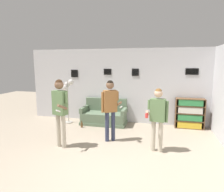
{
  "coord_description": "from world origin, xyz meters",
  "views": [
    {
      "loc": [
        1.09,
        -3.31,
        2.17
      ],
      "look_at": [
        -0.21,
        1.91,
        1.29
      ],
      "focal_mm": 32.0,
      "sensor_mm": 36.0,
      "label": 1
    }
  ],
  "objects_px": {
    "floor_lamp": "(68,89)",
    "person_player_foreground_left": "(60,106)",
    "person_watcher_holding_cup": "(158,114)",
    "couch": "(104,116)",
    "person_player_foreground_center": "(110,104)",
    "bookshelf": "(190,113)",
    "bottle_on_floor": "(82,125)"
  },
  "relations": [
    {
      "from": "couch",
      "to": "bookshelf",
      "type": "height_order",
      "value": "bookshelf"
    },
    {
      "from": "floor_lamp",
      "to": "person_player_foreground_left",
      "type": "distance_m",
      "value": 2.19
    },
    {
      "from": "floor_lamp",
      "to": "person_watcher_holding_cup",
      "type": "height_order",
      "value": "floor_lamp"
    },
    {
      "from": "couch",
      "to": "bottle_on_floor",
      "type": "bearing_deg",
      "value": -135.44
    },
    {
      "from": "bookshelf",
      "to": "floor_lamp",
      "type": "xyz_separation_m",
      "value": [
        -4.24,
        -0.41,
        0.76
      ]
    },
    {
      "from": "bookshelf",
      "to": "person_watcher_holding_cup",
      "type": "height_order",
      "value": "person_watcher_holding_cup"
    },
    {
      "from": "floor_lamp",
      "to": "person_player_foreground_center",
      "type": "relative_size",
      "value": 0.94
    },
    {
      "from": "couch",
      "to": "person_player_foreground_left",
      "type": "distance_m",
      "value": 2.45
    },
    {
      "from": "floor_lamp",
      "to": "person_watcher_holding_cup",
      "type": "relative_size",
      "value": 1.02
    },
    {
      "from": "couch",
      "to": "person_watcher_holding_cup",
      "type": "height_order",
      "value": "person_watcher_holding_cup"
    },
    {
      "from": "person_watcher_holding_cup",
      "to": "person_player_foreground_left",
      "type": "bearing_deg",
      "value": -172.09
    },
    {
      "from": "bookshelf",
      "to": "person_player_foreground_center",
      "type": "relative_size",
      "value": 0.59
    },
    {
      "from": "couch",
      "to": "floor_lamp",
      "type": "height_order",
      "value": "floor_lamp"
    },
    {
      "from": "bookshelf",
      "to": "bottle_on_floor",
      "type": "bearing_deg",
      "value": -167.09
    },
    {
      "from": "bottle_on_floor",
      "to": "person_player_foreground_center",
      "type": "bearing_deg",
      "value": -36.41
    },
    {
      "from": "person_watcher_holding_cup",
      "to": "bookshelf",
      "type": "bearing_deg",
      "value": 64.19
    },
    {
      "from": "floor_lamp",
      "to": "couch",
      "type": "bearing_deg",
      "value": 9.2
    },
    {
      "from": "person_player_foreground_center",
      "to": "bottle_on_floor",
      "type": "xyz_separation_m",
      "value": [
        -1.25,
        0.92,
        -0.97
      ]
    },
    {
      "from": "floor_lamp",
      "to": "bottle_on_floor",
      "type": "xyz_separation_m",
      "value": [
        0.68,
        -0.41,
        -1.18
      ]
    },
    {
      "from": "couch",
      "to": "bottle_on_floor",
      "type": "distance_m",
      "value": 0.91
    },
    {
      "from": "person_watcher_holding_cup",
      "to": "person_player_foreground_center",
      "type": "bearing_deg",
      "value": 163.76
    },
    {
      "from": "couch",
      "to": "person_player_foreground_center",
      "type": "bearing_deg",
      "value": -68.1
    },
    {
      "from": "person_player_foreground_left",
      "to": "person_player_foreground_center",
      "type": "bearing_deg",
      "value": 32.08
    },
    {
      "from": "floor_lamp",
      "to": "bottle_on_floor",
      "type": "bearing_deg",
      "value": -30.76
    },
    {
      "from": "couch",
      "to": "person_player_foreground_left",
      "type": "relative_size",
      "value": 0.91
    },
    {
      "from": "person_watcher_holding_cup",
      "to": "floor_lamp",
      "type": "bearing_deg",
      "value": 152.14
    },
    {
      "from": "person_player_foreground_left",
      "to": "person_watcher_holding_cup",
      "type": "xyz_separation_m",
      "value": [
        2.43,
        0.34,
        -0.14
      ]
    },
    {
      "from": "floor_lamp",
      "to": "person_player_foreground_center",
      "type": "distance_m",
      "value": 2.35
    },
    {
      "from": "person_player_foreground_left",
      "to": "floor_lamp",
      "type": "bearing_deg",
      "value": 111.21
    },
    {
      "from": "couch",
      "to": "floor_lamp",
      "type": "relative_size",
      "value": 1.0
    },
    {
      "from": "person_player_foreground_left",
      "to": "bottle_on_floor",
      "type": "xyz_separation_m",
      "value": [
        -0.11,
        1.63,
        -1.02
      ]
    },
    {
      "from": "couch",
      "to": "bookshelf",
      "type": "relative_size",
      "value": 1.58
    }
  ]
}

